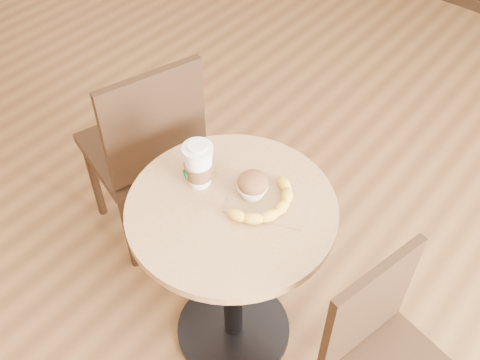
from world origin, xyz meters
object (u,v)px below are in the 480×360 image
Objects in this scene: cafe_table at (232,254)px; coffee_cup at (199,166)px; muffin at (252,186)px; banana at (268,203)px; chair_left at (146,148)px.

coffee_cup is (-0.14, 0.01, 0.31)m from cafe_table.
muffin is 0.07m from banana.
coffee_cup reaches higher than muffin.
coffee_cup is at bearing 87.42° from chair_left.
chair_left is 0.56m from coffee_cup.
coffee_cup is (0.44, -0.16, 0.31)m from chair_left.
chair_left is at bearing 163.35° from cafe_table.
banana is (0.23, 0.05, -0.05)m from coffee_cup.
chair_left reaches higher than coffee_cup.
chair_left reaches higher than muffin.
coffee_cup is 0.62× the size of banana.
banana is at bearing 36.39° from coffee_cup.
coffee_cup reaches higher than cafe_table.
chair_left is 3.68× the size of banana.
banana is at bearing 35.88° from cafe_table.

